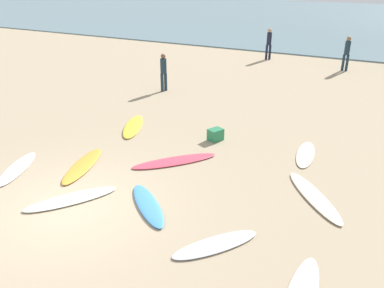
# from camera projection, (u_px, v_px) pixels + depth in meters

# --- Properties ---
(ground_plane) EXTENTS (120.00, 120.00, 0.00)m
(ground_plane) POSITION_uv_depth(u_px,v_px,m) (69.00, 208.00, 9.52)
(ground_plane) COLOR tan
(ocean_water) EXTENTS (120.00, 40.00, 0.08)m
(ocean_water) POSITION_uv_depth(u_px,v_px,m) (333.00, 19.00, 41.94)
(ocean_water) COLOR slate
(ocean_water) RESTS_ON ground_plane
(surfboard_0) EXTENTS (1.29, 2.12, 0.07)m
(surfboard_0) POSITION_uv_depth(u_px,v_px,m) (17.00, 168.00, 11.27)
(surfboard_0) COLOR white
(surfboard_0) RESTS_ON ground_plane
(surfboard_2) EXTENTS (1.84, 1.72, 0.09)m
(surfboard_2) POSITION_uv_depth(u_px,v_px,m) (148.00, 205.00, 9.55)
(surfboard_2) COLOR #4592E2
(surfboard_2) RESTS_ON ground_plane
(surfboard_3) EXTENTS (1.16, 2.35, 0.08)m
(surfboard_3) POSITION_uv_depth(u_px,v_px,m) (83.00, 165.00, 11.42)
(surfboard_3) COLOR gold
(surfboard_3) RESTS_ON ground_plane
(surfboard_4) EXTENTS (1.43, 2.27, 0.09)m
(surfboard_4) POSITION_uv_depth(u_px,v_px,m) (133.00, 126.00, 14.16)
(surfboard_4) COLOR yellow
(surfboard_4) RESTS_ON ground_plane
(surfboard_5) EXTENTS (1.77, 2.18, 0.08)m
(surfboard_5) POSITION_uv_depth(u_px,v_px,m) (71.00, 199.00, 9.80)
(surfboard_5) COLOR white
(surfboard_5) RESTS_ON ground_plane
(surfboard_6) EXTENTS (2.15, 2.27, 0.07)m
(surfboard_6) POSITION_uv_depth(u_px,v_px,m) (175.00, 161.00, 11.69)
(surfboard_6) COLOR #E3455C
(surfboard_6) RESTS_ON ground_plane
(surfboard_7) EXTENTS (1.97, 2.29, 0.07)m
(surfboard_7) POSITION_uv_depth(u_px,v_px,m) (314.00, 196.00, 9.91)
(surfboard_7) COLOR #F3E3CA
(surfboard_7) RESTS_ON ground_plane
(surfboard_8) EXTENTS (1.60, 1.85, 0.07)m
(surfboard_8) POSITION_uv_depth(u_px,v_px,m) (216.00, 245.00, 8.21)
(surfboard_8) COLOR silver
(surfboard_8) RESTS_ON ground_plane
(surfboard_9) EXTENTS (0.72, 1.97, 0.06)m
(surfboard_9) POSITION_uv_depth(u_px,v_px,m) (305.00, 154.00, 12.11)
(surfboard_9) COLOR silver
(surfboard_9) RESTS_ON ground_plane
(beachgoer_near) EXTENTS (0.37, 0.37, 1.84)m
(beachgoer_near) POSITION_uv_depth(u_px,v_px,m) (269.00, 42.00, 23.80)
(beachgoer_near) COLOR #191E33
(beachgoer_near) RESTS_ON ground_plane
(beachgoer_mid) EXTENTS (0.36, 0.36, 1.69)m
(beachgoer_mid) POSITION_uv_depth(u_px,v_px,m) (164.00, 71.00, 17.87)
(beachgoer_mid) COLOR #1E3342
(beachgoer_mid) RESTS_ON ground_plane
(beachgoer_far) EXTENTS (0.34, 0.33, 1.84)m
(beachgoer_far) POSITION_uv_depth(u_px,v_px,m) (347.00, 52.00, 21.24)
(beachgoer_far) COLOR #1E3342
(beachgoer_far) RESTS_ON ground_plane
(beach_cooler) EXTENTS (0.52, 0.57, 0.39)m
(beach_cooler) POSITION_uv_depth(u_px,v_px,m) (215.00, 135.00, 13.09)
(beach_cooler) COLOR #287F51
(beach_cooler) RESTS_ON ground_plane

